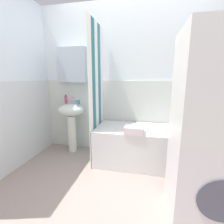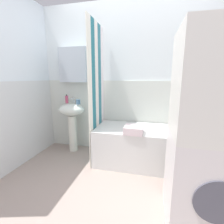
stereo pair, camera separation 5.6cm
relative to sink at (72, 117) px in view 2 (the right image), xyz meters
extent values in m
cube|color=#A08D83|center=(1.02, -1.03, -0.62)|extent=(4.80, 5.60, 0.04)
cube|color=white|center=(1.02, 0.24, 0.60)|extent=(3.60, 0.05, 2.40)
cube|color=silver|center=(1.02, 0.21, 0.00)|extent=(3.60, 0.02, 1.20)
cube|color=silver|center=(0.00, 0.15, 0.85)|extent=(0.48, 0.12, 0.56)
cube|color=white|center=(-0.55, -0.69, 0.60)|extent=(0.05, 1.81, 2.40)
cube|color=silver|center=(-0.52, -0.69, 0.00)|extent=(0.02, 1.81, 1.20)
cylinder|color=white|center=(0.00, 0.00, -0.29)|extent=(0.14, 0.14, 0.62)
ellipsoid|color=white|center=(0.00, 0.00, 0.12)|extent=(0.44, 0.34, 0.20)
cylinder|color=silver|center=(0.00, 0.10, 0.24)|extent=(0.03, 0.03, 0.05)
cylinder|color=silver|center=(0.00, 0.05, 0.30)|extent=(0.02, 0.10, 0.02)
sphere|color=silver|center=(0.00, 0.10, 0.33)|extent=(0.03, 0.03, 0.03)
cylinder|color=#C14667|center=(-0.11, 0.05, 0.28)|extent=(0.05, 0.05, 0.13)
sphere|color=#29292A|center=(-0.11, 0.05, 0.36)|extent=(0.02, 0.02, 0.02)
cylinder|color=slate|center=(0.14, -0.02, 0.26)|extent=(0.07, 0.07, 0.08)
cube|color=silver|center=(1.30, -0.15, -0.34)|extent=(1.58, 0.67, 0.53)
cube|color=white|center=(0.50, -0.42, 0.40)|extent=(0.01, 0.13, 2.00)
cube|color=#256D7D|center=(0.50, -0.28, 0.40)|extent=(0.01, 0.13, 2.00)
cube|color=white|center=(0.50, -0.15, 0.40)|extent=(0.01, 0.13, 2.00)
cube|color=teal|center=(0.50, -0.01, 0.40)|extent=(0.01, 0.13, 2.00)
cube|color=white|center=(0.50, 0.12, 0.40)|extent=(0.01, 0.13, 2.00)
cylinder|color=#2A302B|center=(1.99, 0.13, 0.02)|extent=(0.07, 0.07, 0.19)
cylinder|color=#29291E|center=(1.99, 0.13, 0.13)|extent=(0.05, 0.05, 0.02)
cylinder|color=orange|center=(1.86, 0.12, 0.03)|extent=(0.07, 0.07, 0.21)
cylinder|color=#2C2625|center=(1.86, 0.12, 0.15)|extent=(0.05, 0.05, 0.02)
cylinder|color=#C2456C|center=(1.78, 0.11, 0.00)|extent=(0.06, 0.06, 0.14)
cylinder|color=#291F2B|center=(1.78, 0.11, 0.08)|extent=(0.04, 0.04, 0.02)
cube|color=silver|center=(1.08, -0.38, -0.02)|extent=(0.25, 0.24, 0.10)
cube|color=white|center=(1.74, -1.08, -0.20)|extent=(0.59, 0.57, 0.80)
cube|color=white|center=(1.74, -1.08, 0.60)|extent=(0.59, 0.57, 0.80)
cylinder|color=#4E4F5B|center=(1.74, -1.37, -0.16)|extent=(0.32, 0.01, 0.32)
camera|label=1|loc=(1.22, -2.44, 0.64)|focal=26.09mm
camera|label=2|loc=(1.28, -2.42, 0.64)|focal=26.09mm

